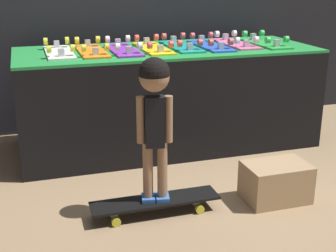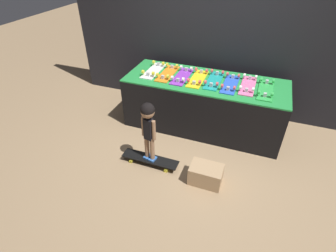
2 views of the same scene
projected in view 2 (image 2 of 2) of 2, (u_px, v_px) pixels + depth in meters
The scene contains 14 objects.
ground_plane at pixel (192, 144), 3.82m from camera, with size 16.00×16.00×0.00m, color #9E7F5B.
back_wall at pixel (219, 28), 3.93m from camera, with size 4.94×0.10×2.69m.
display_rack at pixel (204, 104), 3.99m from camera, with size 2.32×0.87×0.79m.
skateboard_white_on_rack at pixel (154, 70), 4.00m from camera, with size 0.19×0.61×0.09m.
skateboard_orange_on_rack at pixel (168, 73), 3.92m from camera, with size 0.19×0.61×0.09m.
skateboard_purple_on_rack at pixel (182, 76), 3.84m from camera, with size 0.19×0.61×0.09m.
skateboard_yellow_on_rack at pixel (198, 78), 3.77m from camera, with size 0.19×0.61×0.09m.
skateboard_teal_on_rack at pixel (214, 80), 3.73m from camera, with size 0.19×0.61×0.09m.
skateboard_blue_on_rack at pixel (230, 84), 3.63m from camera, with size 0.19×0.61×0.09m.
skateboard_pink_on_rack at pixel (248, 85), 3.60m from camera, with size 0.19×0.61×0.09m.
skateboard_green_on_rack at pixel (266, 89), 3.49m from camera, with size 0.19×0.61×0.09m.
skateboard_on_floor at pixel (150, 159), 3.45m from camera, with size 0.76×0.18×0.09m.
child at pixel (148, 122), 3.10m from camera, with size 0.20×0.17×0.84m.
storage_box at pixel (206, 174), 3.17m from camera, with size 0.39×0.27×0.24m.
Camera 2 is at (0.70, -2.88, 2.45)m, focal length 28.00 mm.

